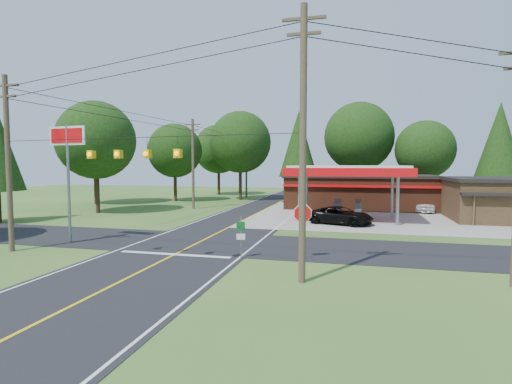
% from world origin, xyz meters
% --- Properties ---
extents(ground, '(120.00, 120.00, 0.00)m').
position_xyz_m(ground, '(0.00, 0.00, 0.00)').
color(ground, '#315F21').
rests_on(ground, ground).
extents(main_highway, '(8.00, 120.00, 0.02)m').
position_xyz_m(main_highway, '(0.00, 0.00, 0.01)').
color(main_highway, black).
rests_on(main_highway, ground).
extents(cross_road, '(70.00, 7.00, 0.02)m').
position_xyz_m(cross_road, '(0.00, 0.00, 0.01)').
color(cross_road, black).
rests_on(cross_road, ground).
extents(lane_center_yellow, '(0.15, 110.00, 0.00)m').
position_xyz_m(lane_center_yellow, '(0.00, 0.00, 0.03)').
color(lane_center_yellow, yellow).
rests_on(lane_center_yellow, main_highway).
extents(gas_canopy, '(10.60, 7.40, 4.88)m').
position_xyz_m(gas_canopy, '(9.00, 13.00, 4.27)').
color(gas_canopy, gray).
rests_on(gas_canopy, ground).
extents(convenience_store, '(16.40, 7.55, 3.80)m').
position_xyz_m(convenience_store, '(10.00, 22.98, 1.92)').
color(convenience_store, brown).
rests_on(convenience_store, ground).
extents(utility_pole_near_right, '(1.80, 0.30, 11.50)m').
position_xyz_m(utility_pole_near_right, '(7.50, -7.00, 5.96)').
color(utility_pole_near_right, '#473828').
rests_on(utility_pole_near_right, ground).
extents(utility_pole_near_left, '(1.80, 0.30, 10.00)m').
position_xyz_m(utility_pole_near_left, '(-9.50, -5.00, 5.20)').
color(utility_pole_near_left, '#473828').
rests_on(utility_pole_near_left, ground).
extents(utility_pole_far_left, '(1.80, 0.30, 10.00)m').
position_xyz_m(utility_pole_far_left, '(-8.00, 18.00, 5.20)').
color(utility_pole_far_left, '#473828').
rests_on(utility_pole_far_left, ground).
extents(utility_pole_north, '(0.30, 0.30, 9.50)m').
position_xyz_m(utility_pole_north, '(-6.50, 35.00, 4.75)').
color(utility_pole_north, '#473828').
rests_on(utility_pole_north, ground).
extents(overhead_beacons, '(17.04, 2.04, 1.03)m').
position_xyz_m(overhead_beacons, '(-1.00, -6.00, 6.21)').
color(overhead_beacons, black).
rests_on(overhead_beacons, ground).
extents(treeline_backdrop, '(70.27, 51.59, 13.30)m').
position_xyz_m(treeline_backdrop, '(0.82, 24.01, 7.49)').
color(treeline_backdrop, '#332316').
rests_on(treeline_backdrop, ground).
extents(suv_car, '(6.69, 6.69, 1.47)m').
position_xyz_m(suv_car, '(8.50, 10.00, 0.73)').
color(suv_car, black).
rests_on(suv_car, ground).
extents(sedan_car, '(5.66, 5.66, 1.57)m').
position_xyz_m(sedan_car, '(16.97, 21.00, 0.79)').
color(sedan_car, white).
rests_on(sedan_car, ground).
extents(big_stop_sign, '(2.77, 0.38, 7.48)m').
position_xyz_m(big_stop_sign, '(-8.00, -2.01, 5.63)').
color(big_stop_sign, gray).
rests_on(big_stop_sign, ground).
extents(octagonal_stop_sign, '(0.99, 0.27, 2.96)m').
position_xyz_m(octagonal_stop_sign, '(7.00, -3.01, 2.24)').
color(octagonal_stop_sign, gray).
rests_on(octagonal_stop_sign, ground).
extents(route_sign_post, '(0.46, 0.13, 2.26)m').
position_xyz_m(route_sign_post, '(3.80, -3.52, 1.35)').
color(route_sign_post, gray).
rests_on(route_sign_post, ground).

